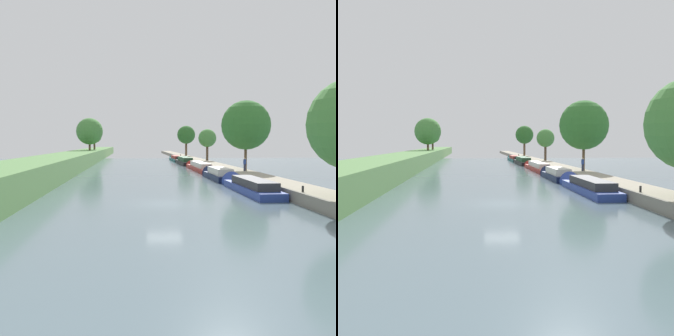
{
  "view_description": "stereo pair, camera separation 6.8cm",
  "coord_description": "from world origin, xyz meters",
  "views": [
    {
      "loc": [
        -2.28,
        -28.3,
        4.42
      ],
      "look_at": [
        2.41,
        23.84,
        1.0
      ],
      "focal_mm": 42.77,
      "sensor_mm": 36.0,
      "label": 1
    },
    {
      "loc": [
        -2.22,
        -28.3,
        4.42
      ],
      "look_at": [
        2.41,
        23.84,
        1.0
      ],
      "focal_mm": 42.77,
      "sensor_mm": 36.0,
      "label": 2
    }
  ],
  "objects": [
    {
      "name": "ground_plane",
      "position": [
        0.0,
        0.0,
        0.0
      ],
      "size": [
        160.0,
        160.0,
        0.0
      ],
      "primitive_type": "plane",
      "color": "slate"
    },
    {
      "name": "right_towpath",
      "position": [
        11.14,
        0.0,
        0.42
      ],
      "size": [
        3.18,
        260.0,
        0.85
      ],
      "color": "#9E937F",
      "rests_on": "ground_plane"
    },
    {
      "name": "stone_quay",
      "position": [
        9.43,
        0.0,
        0.45
      ],
      "size": [
        0.25,
        260.0,
        0.9
      ],
      "color": "gray",
      "rests_on": "ground_plane"
    },
    {
      "name": "narrowboat_blue",
      "position": [
        8.03,
        6.42,
        0.51
      ],
      "size": [
        2.19,
        12.65,
        2.08
      ],
      "color": "#283D93",
      "rests_on": "ground_plane"
    },
    {
      "name": "narrowboat_navy",
      "position": [
        7.93,
        18.82,
        0.56
      ],
      "size": [
        2.1,
        10.3,
        2.08
      ],
      "color": "#141E42",
      "rests_on": "ground_plane"
    },
    {
      "name": "narrowboat_red",
      "position": [
        8.09,
        33.4,
        0.54
      ],
      "size": [
        1.85,
        16.13,
        1.91
      ],
      "color": "maroon",
      "rests_on": "ground_plane"
    },
    {
      "name": "narrowboat_black",
      "position": [
        8.03,
        50.76,
        0.6
      ],
      "size": [
        2.12,
        14.75,
        2.15
      ],
      "color": "black",
      "rests_on": "ground_plane"
    },
    {
      "name": "narrowboat_teal",
      "position": [
        7.94,
        65.63,
        0.5
      ],
      "size": [
        1.95,
        12.99,
        1.9
      ],
      "color": "#195B60",
      "rests_on": "ground_plane"
    },
    {
      "name": "tree_rightbank_midnear",
      "position": [
        12.06,
        21.27,
        6.53
      ],
      "size": [
        6.21,
        6.21,
        8.8
      ],
      "color": "brown",
      "rests_on": "right_towpath"
    },
    {
      "name": "tree_rightbank_midfar",
      "position": [
        12.27,
        48.35,
        5.12
      ],
      "size": [
        3.48,
        3.48,
        6.06
      ],
      "color": "#4C3828",
      "rests_on": "right_towpath"
    },
    {
      "name": "tree_rightbank_far",
      "position": [
        11.85,
        75.66,
        6.24
      ],
      "size": [
        4.7,
        4.7,
        7.79
      ],
      "color": "brown",
      "rests_on": "right_towpath"
    },
    {
      "name": "tree_leftbank_downstream",
      "position": [
        -12.23,
        67.29,
        6.9
      ],
      "size": [
        6.24,
        6.24,
        7.59
      ],
      "color": "brown",
      "rests_on": "left_grassy_bank"
    },
    {
      "name": "tree_leftbank_upstream",
      "position": [
        -12.0,
        76.73,
        6.01
      ],
      "size": [
        3.77,
        3.77,
        5.49
      ],
      "color": "#4C3828",
      "rests_on": "left_grassy_bank"
    },
    {
      "name": "person_walking",
      "position": [
        11.5,
        19.7,
        1.72
      ],
      "size": [
        0.34,
        0.34,
        1.66
      ],
      "color": "#282D42",
      "rests_on": "right_towpath"
    },
    {
      "name": "mooring_bollard_near",
      "position": [
        9.85,
        -0.92,
        1.07
      ],
      "size": [
        0.16,
        0.16,
        0.45
      ],
      "color": "black",
      "rests_on": "right_towpath"
    },
    {
      "name": "mooring_bollard_far",
      "position": [
        9.85,
        71.69,
        1.07
      ],
      "size": [
        0.16,
        0.16,
        0.45
      ],
      "color": "black",
      "rests_on": "right_towpath"
    }
  ]
}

